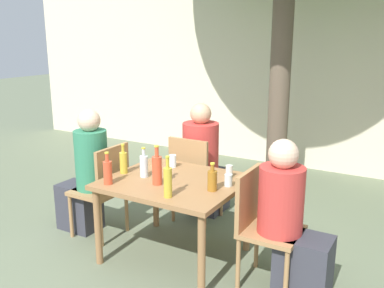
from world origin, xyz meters
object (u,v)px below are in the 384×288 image
at_px(oil_cruet_1, 168,181).
at_px(drinking_glass_1, 229,171).
at_px(patio_chair_1, 261,221).
at_px(person_seated_2, 204,165).
at_px(person_seated_0, 86,178).
at_px(dining_table_front, 175,189).
at_px(drinking_glass_2, 173,161).
at_px(person_seated_1, 291,226).
at_px(oil_cruet_5, 123,162).
at_px(soda_bottle_2, 108,172).
at_px(amber_bottle_0, 212,180).
at_px(patio_chair_0, 104,185).
at_px(water_bottle_4, 144,166).
at_px(soda_bottle_3, 157,169).
at_px(patio_chair_2, 194,174).
at_px(drinking_glass_0, 228,180).

distance_m(oil_cruet_1, drinking_glass_1, 0.69).
height_order(oil_cruet_1, drinking_glass_1, oil_cruet_1).
distance_m(patio_chair_1, person_seated_2, 1.40).
bearing_deg(person_seated_0, dining_table_front, 90.00).
xyz_separation_m(patio_chair_1, drinking_glass_2, (-1.00, 0.30, 0.25)).
height_order(patio_chair_1, person_seated_0, person_seated_0).
bearing_deg(person_seated_0, oil_cruet_1, 73.33).
relative_size(person_seated_1, oil_cruet_1, 3.67).
height_order(patio_chair_1, oil_cruet_5, oil_cruet_5).
relative_size(soda_bottle_2, drinking_glass_1, 2.55).
relative_size(dining_table_front, patio_chair_1, 1.23).
bearing_deg(person_seated_2, amber_bottle_0, 121.52).
relative_size(patio_chair_0, oil_cruet_5, 3.41).
xyz_separation_m(oil_cruet_5, drinking_glass_2, (0.29, 0.37, -0.04)).
bearing_deg(person_seated_2, oil_cruet_5, 75.37).
bearing_deg(dining_table_front, water_bottle_4, -167.01).
height_order(amber_bottle_0, soda_bottle_2, soda_bottle_2).
bearing_deg(amber_bottle_0, patio_chair_1, 9.24).
bearing_deg(amber_bottle_0, person_seated_2, 121.52).
distance_m(patio_chair_1, drinking_glass_2, 1.08).
height_order(amber_bottle_0, water_bottle_4, water_bottle_4).
xyz_separation_m(soda_bottle_3, drinking_glass_2, (-0.14, 0.46, -0.07)).
distance_m(person_seated_0, person_seated_2, 1.25).
bearing_deg(oil_cruet_5, drinking_glass_1, 23.17).
xyz_separation_m(dining_table_front, person_seated_2, (-0.23, 0.95, -0.07)).
bearing_deg(patio_chair_2, person_seated_1, 150.16).
distance_m(person_seated_1, person_seated_2, 1.58).
xyz_separation_m(dining_table_front, soda_bottle_2, (-0.42, -0.36, 0.19)).
xyz_separation_m(patio_chair_1, person_seated_1, (0.24, -0.00, 0.01)).
relative_size(amber_bottle_0, drinking_glass_1, 2.14).
bearing_deg(person_seated_0, drinking_glass_2, 109.67).
height_order(soda_bottle_2, oil_cruet_5, soda_bottle_2).
relative_size(patio_chair_0, soda_bottle_3, 2.76).
xyz_separation_m(person_seated_2, amber_bottle_0, (0.62, -1.02, 0.24)).
relative_size(patio_chair_1, person_seated_1, 0.77).
relative_size(oil_cruet_5, drinking_glass_0, 2.66).
relative_size(patio_chair_1, person_seated_2, 0.74).
relative_size(oil_cruet_1, drinking_glass_2, 2.75).
bearing_deg(drinking_glass_0, soda_bottle_3, -154.15).
bearing_deg(drinking_glass_0, oil_cruet_5, -170.41).
bearing_deg(oil_cruet_5, drinking_glass_0, 9.59).
bearing_deg(drinking_glass_0, person_seated_0, -176.51).
bearing_deg(drinking_glass_1, patio_chair_2, 144.83).
xyz_separation_m(patio_chair_2, soda_bottle_2, (-0.20, -1.08, 0.30)).
distance_m(patio_chair_1, person_seated_1, 0.24).
bearing_deg(patio_chair_1, soda_bottle_3, 100.83).
height_order(patio_chair_0, patio_chair_1, same).
distance_m(person_seated_0, drinking_glass_0, 1.52).
bearing_deg(amber_bottle_0, drinking_glass_0, 66.74).
distance_m(person_seated_2, drinking_glass_1, 0.91).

